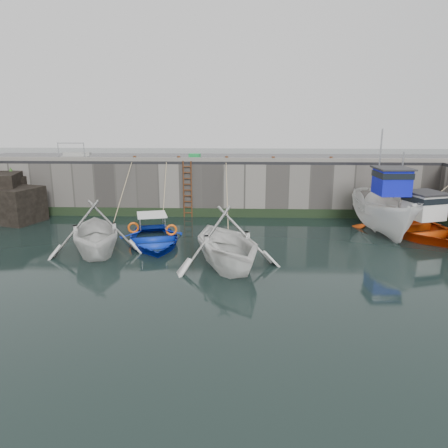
{
  "coord_description": "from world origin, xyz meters",
  "views": [
    {
      "loc": [
        1.02,
        -14.32,
        5.79
      ],
      "look_at": [
        0.31,
        3.66,
        1.2
      ],
      "focal_mm": 35.0,
      "sensor_mm": 36.0,
      "label": 1
    }
  ],
  "objects_px": {
    "ladder": "(188,190)",
    "bollard_d": "(273,159)",
    "boat_near_white": "(96,252)",
    "bollard_c": "(227,159)",
    "bollard_b": "(179,159)",
    "boat_near_blue": "(154,244)",
    "bollard_a": "(135,158)",
    "boat_far_orange": "(414,226)",
    "fish_crate": "(195,156)",
    "boat_near_blacktrim": "(226,266)",
    "bollard_e": "(331,159)",
    "boat_far_white": "(384,213)"
  },
  "relations": [
    {
      "from": "ladder",
      "to": "bollard_d",
      "type": "distance_m",
      "value": 5.11
    },
    {
      "from": "boat_near_white",
      "to": "bollard_c",
      "type": "bearing_deg",
      "value": 33.49
    },
    {
      "from": "ladder",
      "to": "bollard_b",
      "type": "xyz_separation_m",
      "value": [
        -0.5,
        0.34,
        1.71
      ]
    },
    {
      "from": "boat_near_blue",
      "to": "bollard_d",
      "type": "height_order",
      "value": "bollard_d"
    },
    {
      "from": "bollard_a",
      "to": "boat_far_orange",
      "type": "bearing_deg",
      "value": -13.57
    },
    {
      "from": "boat_near_white",
      "to": "bollard_b",
      "type": "bearing_deg",
      "value": 50.16
    },
    {
      "from": "fish_crate",
      "to": "bollard_d",
      "type": "height_order",
      "value": "fish_crate"
    },
    {
      "from": "boat_near_blue",
      "to": "bollard_d",
      "type": "xyz_separation_m",
      "value": [
        5.75,
        5.66,
        3.3
      ]
    },
    {
      "from": "bollard_b",
      "to": "bollard_c",
      "type": "height_order",
      "value": "same"
    },
    {
      "from": "boat_near_blacktrim",
      "to": "bollard_e",
      "type": "xyz_separation_m",
      "value": [
        5.52,
        8.55,
        3.3
      ]
    },
    {
      "from": "boat_far_white",
      "to": "fish_crate",
      "type": "xyz_separation_m",
      "value": [
        -9.85,
        4.46,
        2.3
      ]
    },
    {
      "from": "ladder",
      "to": "boat_near_blacktrim",
      "type": "height_order",
      "value": "ladder"
    },
    {
      "from": "boat_near_white",
      "to": "boat_far_white",
      "type": "xyz_separation_m",
      "value": [
        13.27,
        3.76,
        1.01
      ]
    },
    {
      "from": "bollard_a",
      "to": "ladder",
      "type": "bearing_deg",
      "value": -6.38
    },
    {
      "from": "bollard_c",
      "to": "bollard_e",
      "type": "distance_m",
      "value": 5.8
    },
    {
      "from": "ladder",
      "to": "boat_far_white",
      "type": "distance_m",
      "value": 10.55
    },
    {
      "from": "bollard_b",
      "to": "bollard_e",
      "type": "bearing_deg",
      "value": 0.0
    },
    {
      "from": "ladder",
      "to": "bollard_b",
      "type": "bearing_deg",
      "value": 146.14
    },
    {
      "from": "bollard_a",
      "to": "bollard_d",
      "type": "xyz_separation_m",
      "value": [
        7.8,
        0.0,
        0.0
      ]
    },
    {
      "from": "boat_near_white",
      "to": "bollard_b",
      "type": "relative_size",
      "value": 17.2
    },
    {
      "from": "ladder",
      "to": "fish_crate",
      "type": "bearing_deg",
      "value": 80.12
    },
    {
      "from": "boat_near_blue",
      "to": "boat_far_orange",
      "type": "relative_size",
      "value": 0.65
    },
    {
      "from": "boat_far_orange",
      "to": "bollard_b",
      "type": "relative_size",
      "value": 25.77
    },
    {
      "from": "boat_far_white",
      "to": "bollard_b",
      "type": "xyz_separation_m",
      "value": [
        -10.62,
        3.24,
        2.29
      ]
    },
    {
      "from": "bollard_e",
      "to": "bollard_c",
      "type": "bearing_deg",
      "value": 180.0
    },
    {
      "from": "bollard_c",
      "to": "bollard_d",
      "type": "height_order",
      "value": "same"
    },
    {
      "from": "boat_far_orange",
      "to": "bollard_c",
      "type": "distance_m",
      "value": 10.37
    },
    {
      "from": "boat_near_blue",
      "to": "ladder",
      "type": "bearing_deg",
      "value": 64.92
    },
    {
      "from": "boat_near_blue",
      "to": "bollard_e",
      "type": "relative_size",
      "value": 16.71
    },
    {
      "from": "boat_near_blacktrim",
      "to": "bollard_d",
      "type": "distance_m",
      "value": 9.45
    },
    {
      "from": "boat_far_white",
      "to": "bollard_e",
      "type": "relative_size",
      "value": 22.33
    },
    {
      "from": "boat_far_white",
      "to": "bollard_d",
      "type": "relative_size",
      "value": 22.33
    },
    {
      "from": "boat_near_blacktrim",
      "to": "boat_far_orange",
      "type": "bearing_deg",
      "value": 7.8
    },
    {
      "from": "boat_far_white",
      "to": "boat_far_orange",
      "type": "xyz_separation_m",
      "value": [
        1.39,
        -0.26,
        -0.6
      ]
    },
    {
      "from": "boat_near_blacktrim",
      "to": "boat_near_blue",
      "type": "bearing_deg",
      "value": 118.57
    },
    {
      "from": "boat_far_white",
      "to": "fish_crate",
      "type": "height_order",
      "value": "boat_far_white"
    },
    {
      "from": "fish_crate",
      "to": "bollard_d",
      "type": "distance_m",
      "value": 4.69
    },
    {
      "from": "boat_near_blue",
      "to": "bollard_d",
      "type": "bearing_deg",
      "value": 29.57
    },
    {
      "from": "ladder",
      "to": "boat_near_white",
      "type": "height_order",
      "value": "ladder"
    },
    {
      "from": "boat_near_blacktrim",
      "to": "bollard_a",
      "type": "relative_size",
      "value": 18.02
    },
    {
      "from": "ladder",
      "to": "boat_near_blue",
      "type": "height_order",
      "value": "ladder"
    },
    {
      "from": "bollard_b",
      "to": "boat_near_blacktrim",
      "type": "bearing_deg",
      "value": -70.75
    },
    {
      "from": "boat_near_blue",
      "to": "boat_near_blacktrim",
      "type": "distance_m",
      "value": 4.48
    },
    {
      "from": "boat_near_white",
      "to": "bollard_a",
      "type": "height_order",
      "value": "bollard_a"
    },
    {
      "from": "boat_near_blue",
      "to": "bollard_d",
      "type": "relative_size",
      "value": 16.71
    },
    {
      "from": "boat_near_blue",
      "to": "boat_near_white",
      "type": "bearing_deg",
      "value": -163.69
    },
    {
      "from": "boat_near_blacktrim",
      "to": "boat_far_white",
      "type": "xyz_separation_m",
      "value": [
        7.64,
        5.3,
        1.01
      ]
    },
    {
      "from": "boat_near_blacktrim",
      "to": "bollard_b",
      "type": "xyz_separation_m",
      "value": [
        -2.98,
        8.55,
        3.3
      ]
    },
    {
      "from": "boat_near_blue",
      "to": "bollard_a",
      "type": "relative_size",
      "value": 16.71
    },
    {
      "from": "bollard_a",
      "to": "fish_crate",
      "type": "bearing_deg",
      "value": 20.46
    }
  ]
}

